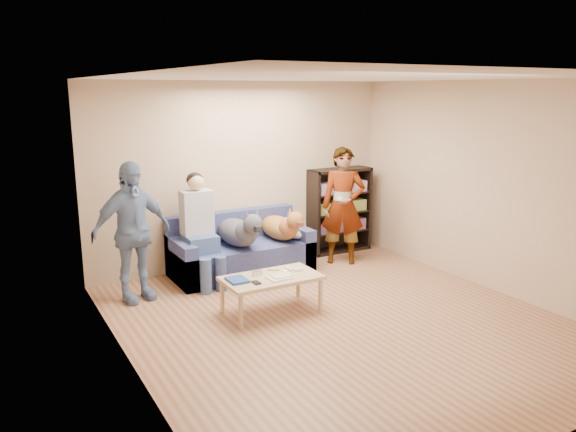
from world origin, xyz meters
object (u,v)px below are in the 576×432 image
sofa (240,253)px  bookshelf (339,208)px  person_standing_left (132,232)px  person_seated (200,225)px  coffee_table (271,280)px  person_standing_right (343,206)px  dog_tan (282,227)px  dog_gray (240,231)px  camera_silver (257,273)px  notebook_blue (237,280)px

sofa → bookshelf: 1.86m
person_standing_left → person_seated: (0.92, 0.19, -0.07)m
coffee_table → bookshelf: bookshelf is taller
sofa → coffee_table: bearing=-101.0°
person_standing_right → dog_tan: (-0.92, 0.15, -0.23)m
person_standing_right → dog_gray: (-1.57, 0.13, -0.21)m
camera_silver → person_seated: (-0.22, 1.21, 0.33)m
coffee_table → bookshelf: (2.08, 1.69, 0.31)m
notebook_blue → bookshelf: (2.48, 1.64, 0.25)m
bookshelf → coffee_table: bearing=-140.9°
dog_tan → bookshelf: size_ratio=0.88×
bookshelf → dog_tan: bearing=-162.5°
sofa → person_seated: (-0.62, -0.13, 0.49)m
person_seated → bookshelf: size_ratio=1.13×
person_standing_left → person_seated: 0.94m
person_standing_left → camera_silver: (1.14, -1.02, -0.40)m
person_standing_left → sofa: (1.54, 0.32, -0.56)m
person_standing_right → notebook_blue: (-2.18, -1.10, -0.41)m
person_standing_right → notebook_blue: size_ratio=6.49×
notebook_blue → person_standing_left: bearing=128.1°
dog_gray → coffee_table: size_ratio=1.13×
notebook_blue → sofa: size_ratio=0.14×
notebook_blue → person_standing_right: bearing=26.8°
person_standing_right → sofa: bearing=-156.6°
sofa → dog_gray: 0.40m
bookshelf → notebook_blue: bearing=-146.5°
sofa → coffee_table: 1.49m
sofa → person_seated: bearing=-168.4°
person_standing_left → coffee_table: (1.26, -1.14, -0.47)m
person_standing_left → sofa: size_ratio=0.88×
person_standing_left → bookshelf: person_standing_left is taller
sofa → coffee_table: sofa is taller
person_standing_left → dog_tan: size_ratio=1.47×
coffee_table → dog_gray: bearing=81.0°
camera_silver → coffee_table: bearing=-45.0°
sofa → dog_tan: dog_tan is taller
dog_tan → person_standing_right: bearing=-9.4°
dog_gray → bookshelf: bearing=12.3°
camera_silver → dog_gray: (0.32, 1.16, 0.19)m
notebook_blue → person_seated: size_ratio=0.18×
person_standing_right → person_standing_left: person_standing_right is taller
person_standing_right → camera_silver: person_standing_right is taller
dog_gray → coffee_table: (-0.20, -1.28, -0.26)m
person_standing_left → dog_gray: bearing=-7.4°
person_standing_right → notebook_blue: bearing=-118.2°
bookshelf → person_seated: bearing=-171.5°
person_standing_right → dog_tan: size_ratio=1.47×
coffee_table → person_standing_left: bearing=137.7°
person_standing_left → person_seated: bearing=-1.3°
person_standing_left → notebook_blue: size_ratio=6.47×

